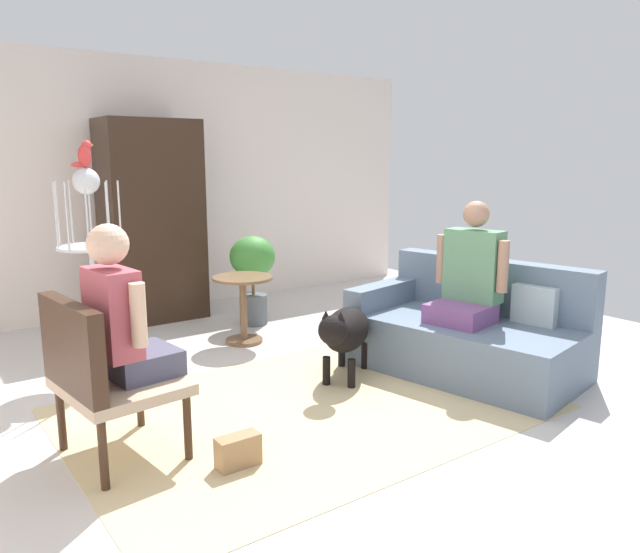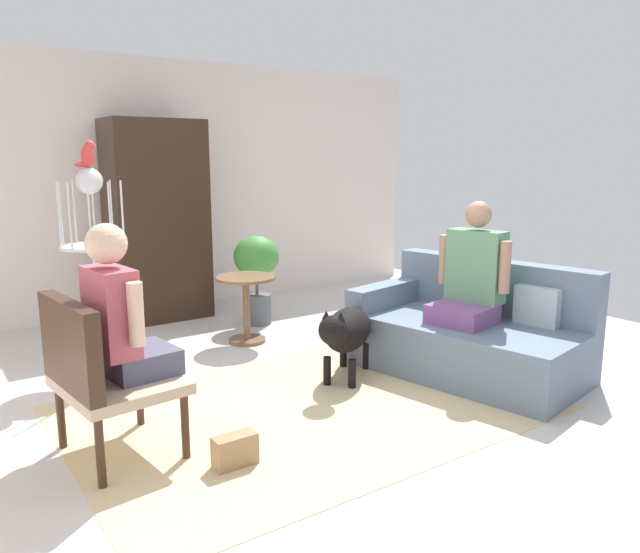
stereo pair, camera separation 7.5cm
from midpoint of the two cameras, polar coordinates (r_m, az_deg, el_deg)
name	(u,v)px [view 2 (the right image)]	position (r m, az deg, el deg)	size (l,w,h in m)	color
ground_plane	(323,397)	(4.24, 0.81, -11.16)	(7.26, 7.26, 0.00)	beige
back_wall	(154,187)	(6.69, -14.81, 8.04)	(6.60, 0.12, 2.58)	silver
area_rug	(307,408)	(4.07, -0.63, -12.06)	(2.93, 2.05, 0.01)	#C6B284
couch	(469,334)	(4.80, 14.11, -5.20)	(1.23, 1.80, 0.82)	slate
armchair	(96,368)	(3.44, -19.47, -7.99)	(0.63, 0.72, 0.90)	#382316
person_on_couch	(472,276)	(4.65, 14.35, 0.07)	(0.53, 0.57, 0.88)	#73467F
person_on_armchair	(119,316)	(3.42, -17.50, -3.48)	(0.45, 0.51, 0.84)	#47475D
round_end_table	(246,300)	(5.38, -6.45, -2.17)	(0.52, 0.52, 0.59)	brown
dog	(346,331)	(4.46, 2.91, -5.05)	(0.77, 0.62, 0.59)	black
bird_cage_stand	(94,254)	(4.79, -19.76, 2.00)	(0.47, 0.47, 1.53)	silver
parrot	(88,155)	(4.74, -20.31, 10.55)	(0.17, 0.10, 0.19)	red
potted_plant	(257,268)	(5.93, -5.54, 0.79)	(0.44, 0.44, 0.86)	#4C5156
armoire_cabinet	(157,221)	(6.28, -14.55, 5.00)	(0.91, 0.56, 1.96)	black
handbag	(235,451)	(3.38, -7.24, -15.72)	(0.23, 0.11, 0.17)	#99724C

